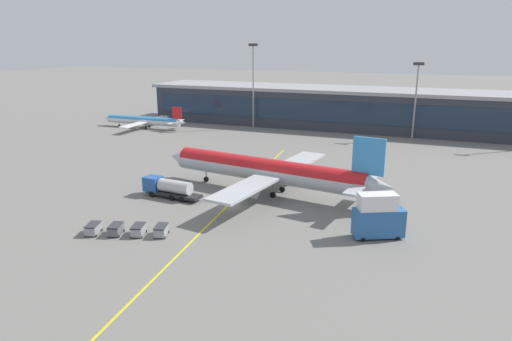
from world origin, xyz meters
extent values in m
plane|color=slate|center=(0.00, 0.00, 0.00)|extent=(700.00, 700.00, 0.00)
cube|color=yellow|center=(-1.38, 2.00, 0.00)|extent=(8.13, 79.65, 0.01)
cube|color=#2D333D|center=(18.99, 78.92, 5.57)|extent=(156.94, 20.31, 11.15)
cube|color=#1E2D42|center=(18.99, 68.71, 6.13)|extent=(152.23, 0.16, 6.24)
cube|color=#99999E|center=(18.99, 78.92, 11.65)|extent=(160.08, 20.72, 1.00)
cylinder|color=#B2B7BC|center=(2.48, 8.42, 4.03)|extent=(36.88, 9.50, 3.90)
cylinder|color=red|center=(2.48, 8.42, 4.38)|extent=(36.13, 9.24, 3.74)
cone|color=#B2B7BC|center=(-17.01, 11.45, 4.03)|extent=(4.42, 4.26, 3.70)
cone|color=#B2B7BC|center=(22.16, 5.35, 4.42)|extent=(5.13, 3.99, 3.31)
cube|color=#388CD1|center=(20.12, 5.67, 8.90)|extent=(5.06, 1.14, 5.84)
cube|color=#B2B7BC|center=(19.03, 1.89, 4.62)|extent=(2.94, 6.47, 0.24)
cube|color=#B2B7BC|center=(20.23, 9.59, 4.62)|extent=(2.94, 6.47, 0.24)
cube|color=#B2B7BC|center=(2.47, -1.36, 3.74)|extent=(7.12, 15.98, 0.40)
cube|color=#B2B7BC|center=(5.45, 17.73, 3.74)|extent=(7.12, 15.98, 0.40)
cylinder|color=#939399|center=(1.91, 1.54, 2.37)|extent=(3.29, 2.58, 2.14)
cylinder|color=#939399|center=(4.03, 15.14, 2.37)|extent=(3.29, 2.58, 2.14)
cylinder|color=black|center=(-10.59, 10.45, 0.50)|extent=(1.05, 0.55, 1.00)
cylinder|color=slate|center=(-10.59, 10.45, 1.54)|extent=(0.20, 0.20, 2.09)
cylinder|color=black|center=(4.38, 6.35, 0.50)|extent=(1.05, 0.55, 1.00)
cylinder|color=slate|center=(4.38, 6.35, 1.54)|extent=(0.20, 0.20, 2.09)
cylinder|color=black|center=(4.92, 9.81, 0.50)|extent=(1.05, 0.55, 1.00)
cylinder|color=slate|center=(4.92, 9.81, 1.54)|extent=(0.20, 0.20, 2.09)
cube|color=#232326|center=(-11.23, -0.11, 0.75)|extent=(10.17, 3.33, 0.50)
cube|color=#26519E|center=(-15.61, 0.26, 2.00)|extent=(3.00, 2.73, 2.50)
cube|color=black|center=(-16.87, 0.37, 2.50)|extent=(0.35, 2.31, 1.12)
cylinder|color=#B7BABF|center=(-10.95, -0.13, 2.10)|extent=(6.16, 2.70, 2.20)
cylinder|color=black|center=(-15.16, -0.97, 0.50)|extent=(1.03, 0.43, 1.00)
cylinder|color=black|center=(-14.96, 1.40, 0.50)|extent=(1.03, 0.43, 1.00)
cylinder|color=black|center=(-11.03, -1.32, 0.50)|extent=(1.03, 0.43, 1.00)
cylinder|color=black|center=(-10.83, 1.05, 0.50)|extent=(1.03, 0.43, 1.00)
cylinder|color=black|center=(-8.94, -1.49, 0.50)|extent=(1.03, 0.43, 1.00)
cylinder|color=black|center=(-8.74, 0.87, 0.50)|extent=(1.03, 0.43, 1.00)
cube|color=#285B9E|center=(23.26, -4.17, 2.20)|extent=(7.20, 5.28, 3.80)
cube|color=silver|center=(22.96, -4.33, 5.20)|extent=(5.62, 4.41, 2.20)
cylinder|color=black|center=(24.89, -2.10, 0.30)|extent=(0.65, 0.49, 0.60)
cylinder|color=black|center=(25.89, -4.12, 0.30)|extent=(0.65, 0.49, 0.60)
cylinder|color=black|center=(20.63, -4.23, 0.30)|extent=(0.65, 0.49, 0.60)
cylinder|color=black|center=(21.64, -6.25, 0.30)|extent=(0.65, 0.49, 0.60)
cube|color=gray|center=(-13.69, -17.44, 0.73)|extent=(2.22, 2.93, 1.10)
cube|color=#333338|center=(-13.69, -17.44, 1.43)|extent=(2.27, 2.99, 0.10)
cylinder|color=black|center=(-14.72, -16.68, 0.18)|extent=(0.22, 0.38, 0.36)
cylinder|color=black|center=(-13.30, -16.22, 0.18)|extent=(0.22, 0.38, 0.36)
cylinder|color=black|center=(-14.09, -18.66, 0.18)|extent=(0.22, 0.38, 0.36)
cylinder|color=black|center=(-12.66, -18.20, 0.18)|extent=(0.22, 0.38, 0.36)
cube|color=#595B60|center=(-10.65, -16.46, 0.73)|extent=(2.22, 2.93, 1.10)
cube|color=#333338|center=(-10.65, -16.46, 1.43)|extent=(2.27, 2.99, 0.10)
cylinder|color=black|center=(-11.68, -15.70, 0.18)|extent=(0.22, 0.38, 0.36)
cylinder|color=black|center=(-10.25, -15.24, 0.18)|extent=(0.22, 0.38, 0.36)
cylinder|color=black|center=(-11.04, -17.68, 0.18)|extent=(0.22, 0.38, 0.36)
cylinder|color=black|center=(-9.61, -17.22, 0.18)|extent=(0.22, 0.38, 0.36)
cube|color=gray|center=(-7.60, -15.48, 0.73)|extent=(2.22, 2.93, 1.10)
cube|color=#333338|center=(-7.60, -15.48, 1.43)|extent=(2.27, 2.99, 0.10)
cylinder|color=black|center=(-8.63, -14.72, 0.18)|extent=(0.22, 0.38, 0.36)
cylinder|color=black|center=(-7.20, -14.26, 0.18)|extent=(0.22, 0.38, 0.36)
cylinder|color=black|center=(-7.99, -16.70, 0.18)|extent=(0.22, 0.38, 0.36)
cylinder|color=black|center=(-6.57, -16.24, 0.18)|extent=(0.22, 0.38, 0.36)
cube|color=gray|center=(-4.55, -14.50, 0.73)|extent=(2.22, 2.93, 1.10)
cube|color=#333338|center=(-4.55, -14.50, 1.43)|extent=(2.27, 2.99, 0.10)
cylinder|color=black|center=(-5.59, -13.74, 0.18)|extent=(0.22, 0.38, 0.36)
cylinder|color=black|center=(-4.16, -13.28, 0.18)|extent=(0.22, 0.38, 0.36)
cylinder|color=black|center=(-4.95, -15.72, 0.18)|extent=(0.22, 0.38, 0.36)
cylinder|color=black|center=(-3.52, -15.26, 0.18)|extent=(0.22, 0.38, 0.36)
cylinder|color=white|center=(-55.54, 54.53, 2.26)|extent=(25.20, 3.01, 2.40)
cylinder|color=#388CD1|center=(-55.54, 54.53, 2.47)|extent=(24.70, 2.90, 2.30)
cone|color=white|center=(-68.95, 54.21, 2.26)|extent=(2.45, 2.34, 2.28)
cone|color=white|center=(-42.00, 54.86, 2.50)|extent=(2.93, 2.11, 2.04)
cube|color=red|center=(-43.46, 54.82, 5.26)|extent=(3.12, 0.30, 3.60)
cube|color=white|center=(-43.90, 52.41, 2.62)|extent=(1.32, 3.87, 0.15)
cube|color=white|center=(-44.02, 57.21, 2.62)|extent=(1.32, 3.87, 0.15)
cube|color=white|center=(-54.46, 48.07, 2.08)|extent=(3.19, 10.63, 0.24)
cube|color=white|center=(-54.77, 61.03, 2.08)|extent=(3.19, 10.63, 0.24)
cylinder|color=#939399|center=(-55.12, 49.96, 1.23)|extent=(1.88, 1.36, 1.32)
cylinder|color=#939399|center=(-55.34, 59.12, 1.23)|extent=(1.88, 1.36, 1.32)
cylinder|color=black|center=(-64.59, 54.31, 0.31)|extent=(0.62, 0.26, 0.61)
cylinder|color=slate|center=(-64.59, 54.31, 0.83)|extent=(0.12, 0.12, 1.06)
cylinder|color=black|center=(-54.00, 53.49, 0.31)|extent=(0.62, 0.26, 0.61)
cylinder|color=slate|center=(-54.00, 53.49, 0.83)|extent=(0.12, 0.12, 1.06)
cylinder|color=black|center=(-54.05, 55.65, 0.31)|extent=(0.62, 0.26, 0.61)
cylinder|color=slate|center=(-54.05, 55.65, 0.83)|extent=(0.12, 0.12, 1.06)
cylinder|color=gray|center=(23.54, 66.92, 9.95)|extent=(0.44, 0.44, 19.90)
cube|color=#333338|center=(23.54, 66.92, 20.30)|extent=(2.80, 0.50, 0.80)
cylinder|color=gray|center=(-23.54, 66.92, 12.32)|extent=(0.44, 0.44, 24.63)
cube|color=#333338|center=(-23.54, 66.92, 25.03)|extent=(2.80, 0.50, 0.80)
camera|label=1|loc=(29.12, -64.22, 25.74)|focal=32.23mm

